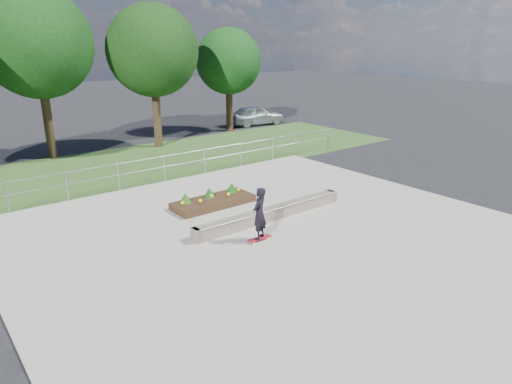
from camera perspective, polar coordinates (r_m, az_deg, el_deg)
ground at (r=13.93m, az=3.19°, el=-5.99°), size 120.00×120.00×0.00m
grass_verge at (r=22.88m, az=-15.33°, el=3.21°), size 30.00×8.00×0.02m
concrete_slab at (r=13.92m, az=3.20°, el=-5.88°), size 15.00×15.00×0.06m
fence at (r=19.60m, az=-11.42°, el=3.31°), size 20.06×0.06×1.20m
tree_mid_left at (r=25.18m, az=-25.70°, el=16.36°), size 5.25×5.25×8.25m
tree_mid_right at (r=26.12m, az=-12.81°, el=16.83°), size 4.90×4.90×7.70m
tree_far_right at (r=30.49m, az=-3.44°, el=15.98°), size 4.20×4.20×6.60m
grind_ledge at (r=15.25m, az=1.94°, el=-2.68°), size 6.00×0.44×0.43m
planter_bed at (r=16.61m, az=-5.44°, el=-1.03°), size 3.00×1.20×0.61m
skateboarder at (r=13.39m, az=0.43°, el=-2.72°), size 0.80×0.59×1.66m
parked_car at (r=33.00m, az=-0.02°, el=9.58°), size 4.28×2.26×1.39m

